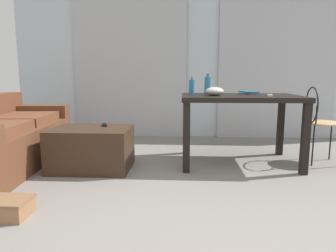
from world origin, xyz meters
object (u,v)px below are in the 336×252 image
object	(u,v)px
bottle_near	(208,85)
bowl	(214,91)
wire_chair	(318,116)
craft_table	(239,104)
coffee_table	(92,149)
bottle_far	(192,87)
couch	(0,139)
tv_remote_on_table	(270,95)
shoebox	(7,208)
book_stack	(248,93)
tv_remote_primary	(104,125)

from	to	relation	value
bottle_near	bowl	size ratio (longest dim) A/B	1.20
wire_chair	bowl	bearing A→B (deg)	-172.02
craft_table	bowl	xyz separation A→B (m)	(-0.29, -0.11, 0.15)
craft_table	wire_chair	bearing A→B (deg)	3.50
coffee_table	bottle_far	world-z (taller)	bottle_far
bottle_far	bowl	world-z (taller)	bottle_far
couch	craft_table	bearing A→B (deg)	6.54
coffee_table	bottle_near	xyz separation A→B (m)	(1.23, 0.51, 0.64)
tv_remote_on_table	shoebox	world-z (taller)	tv_remote_on_table
couch	craft_table	world-z (taller)	craft_table
bottle_far	book_stack	xyz separation A→B (m)	(0.64, -0.06, -0.07)
bottle_near	bowl	xyz separation A→B (m)	(0.05, -0.29, -0.06)
book_stack	tv_remote_primary	world-z (taller)	book_stack
coffee_table	bowl	distance (m)	1.42
couch	tv_remote_primary	distance (m)	1.11
wire_chair	tv_remote_primary	bearing A→B (deg)	-174.65
bottle_near	shoebox	size ratio (longest dim) A/B	0.76
couch	tv_remote_on_table	xyz separation A→B (m)	(2.83, 0.10, 0.47)
craft_table	coffee_table	bearing A→B (deg)	-168.26
coffee_table	bowl	xyz separation A→B (m)	(1.28, 0.22, 0.59)
shoebox	wire_chair	bearing A→B (deg)	29.30
bowl	book_stack	distance (m)	0.49
bottle_far	couch	bearing A→B (deg)	-166.09
craft_table	tv_remote_primary	xyz separation A→B (m)	(-1.46, -0.17, -0.21)
couch	bottle_far	distance (m)	2.17
craft_table	tv_remote_primary	distance (m)	1.49
bottle_far	book_stack	bearing A→B (deg)	-5.06
book_stack	tv_remote_on_table	size ratio (longest dim) A/B	2.02
couch	coffee_table	distance (m)	1.00
coffee_table	bottle_near	size ratio (longest dim) A/B	3.47
couch	shoebox	bearing A→B (deg)	-57.35
coffee_table	book_stack	xyz separation A→B (m)	(1.69, 0.48, 0.56)
coffee_table	tv_remote_primary	world-z (taller)	tv_remote_primary
couch	bowl	bearing A→B (deg)	4.64
bottle_near	tv_remote_on_table	distance (m)	0.72
couch	shoebox	size ratio (longest dim) A/B	6.46
bottle_near	tv_remote_primary	xyz separation A→B (m)	(-1.13, -0.35, -0.42)
book_stack	shoebox	xyz separation A→B (m)	(-1.94, -1.61, -0.71)
craft_table	bowl	distance (m)	0.34
craft_table	book_stack	world-z (taller)	book_stack
bottle_near	book_stack	size ratio (longest dim) A/B	0.82
tv_remote_primary	couch	bearing A→B (deg)	168.74
bowl	shoebox	distance (m)	2.17
bowl	bottle_far	bearing A→B (deg)	126.08
coffee_table	tv_remote_on_table	xyz separation A→B (m)	(1.84, 0.14, 0.55)
bottle_near	tv_remote_on_table	size ratio (longest dim) A/B	1.66
bottle_near	craft_table	bearing A→B (deg)	-28.58
tv_remote_primary	book_stack	bearing A→B (deg)	-6.50
bottle_far	shoebox	world-z (taller)	bottle_far
craft_table	book_stack	xyz separation A→B (m)	(0.12, 0.15, 0.12)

